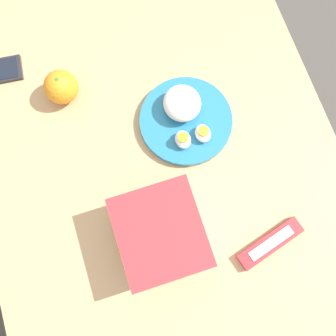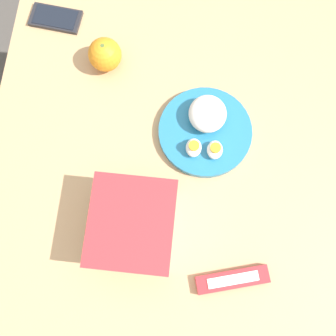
% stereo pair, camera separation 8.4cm
% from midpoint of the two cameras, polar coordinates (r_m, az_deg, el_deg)
% --- Properties ---
extents(ground_plane, '(10.00, 10.00, 0.00)m').
position_cam_midpoint_polar(ground_plane, '(1.63, 1.02, -7.03)').
color(ground_plane, '#4C4742').
extents(table, '(1.21, 0.80, 0.77)m').
position_cam_midpoint_polar(table, '(0.96, 1.72, -2.09)').
color(table, tan).
rests_on(table, ground_plane).
extents(food_container, '(0.18, 0.16, 0.10)m').
position_cam_midpoint_polar(food_container, '(0.80, -2.17, -8.93)').
color(food_container, white).
rests_on(food_container, table).
extents(orange_fruit, '(0.08, 0.08, 0.08)m').
position_cam_midpoint_polar(orange_fruit, '(0.93, -6.58, 15.58)').
color(orange_fruit, orange).
rests_on(orange_fruit, table).
extents(rice_plate, '(0.21, 0.21, 0.07)m').
position_cam_midpoint_polar(rice_plate, '(0.88, 8.17, 5.28)').
color(rice_plate, teal).
rests_on(rice_plate, table).
extents(candy_bar, '(0.08, 0.15, 0.02)m').
position_cam_midpoint_polar(candy_bar, '(0.85, 12.18, -16.12)').
color(candy_bar, '#B7282D').
rests_on(candy_bar, table).
extents(cell_phone, '(0.07, 0.13, 0.01)m').
position_cam_midpoint_polar(cell_phone, '(1.05, -13.73, 19.96)').
color(cell_phone, '#232328').
rests_on(cell_phone, table).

